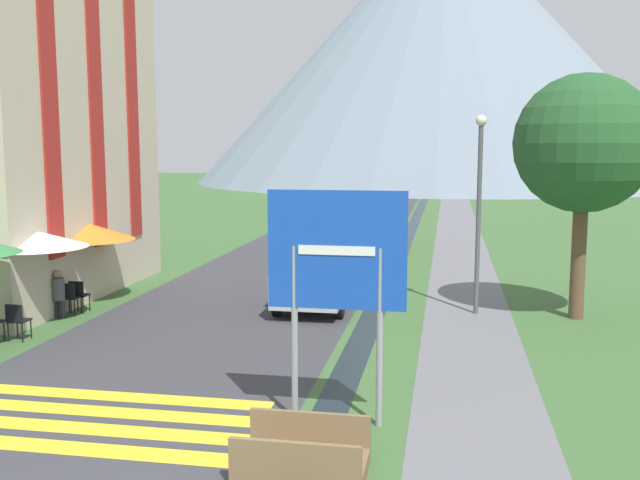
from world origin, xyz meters
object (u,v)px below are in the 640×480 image
(footbridge, at_px, (303,457))
(person_seated_far, at_px, (58,291))
(parked_car_near, at_px, (316,274))
(cafe_chair_far_right, at_px, (78,293))
(parked_car_far, at_px, (368,228))
(cafe_chair_far_left, at_px, (70,296))
(cafe_chair_near_right, at_px, (17,319))
(person_seated_near, at_px, (8,302))
(road_sign, at_px, (337,269))
(cafe_umbrella_rear_orange, at_px, (89,232))
(streetlamp, at_px, (479,197))
(hotel_building, at_px, (4,69))
(tree_by_path, at_px, (584,144))
(cafe_umbrella_middle_white, at_px, (36,239))

(footbridge, height_order, person_seated_far, person_seated_far)
(parked_car_near, relative_size, cafe_chair_far_right, 4.52)
(parked_car_far, distance_m, cafe_chair_far_left, 14.17)
(cafe_chair_near_right, bearing_deg, footbridge, -34.25)
(person_seated_near, distance_m, person_seated_far, 1.46)
(road_sign, xyz_separation_m, cafe_umbrella_rear_orange, (-8.07, 7.47, -0.49))
(parked_car_near, distance_m, parked_car_far, 10.68)
(person_seated_far, distance_m, streetlamp, 10.89)
(hotel_building, distance_m, parked_car_far, 15.03)
(tree_by_path, bearing_deg, cafe_umbrella_middle_white, -167.68)
(footbridge, relative_size, streetlamp, 0.33)
(person_seated_far, height_order, tree_by_path, tree_by_path)
(cafe_umbrella_rear_orange, height_order, streetlamp, streetlamp)
(cafe_chair_near_right, bearing_deg, parked_car_far, 68.27)
(streetlamp, bearing_deg, tree_by_path, -1.82)
(road_sign, xyz_separation_m, person_seated_near, (-8.43, 4.19, -1.77))
(hotel_building, height_order, parked_car_near, hotel_building)
(parked_car_near, relative_size, tree_by_path, 0.63)
(cafe_chair_far_left, bearing_deg, cafe_umbrella_rear_orange, 75.67)
(cafe_chair_far_left, bearing_deg, cafe_chair_near_right, -111.12)
(parked_car_far, xyz_separation_m, person_seated_far, (-6.38, -13.01, -0.23))
(hotel_building, bearing_deg, cafe_chair_far_left, -36.69)
(cafe_chair_near_right, bearing_deg, parked_car_near, 37.37)
(parked_car_near, relative_size, person_seated_far, 3.12)
(streetlamp, height_order, tree_by_path, tree_by_path)
(streetlamp, bearing_deg, road_sign, -107.05)
(cafe_chair_far_left, height_order, tree_by_path, tree_by_path)
(cafe_umbrella_middle_white, relative_size, person_seated_far, 2.02)
(road_sign, distance_m, cafe_umbrella_rear_orange, 11.01)
(footbridge, relative_size, cafe_umbrella_middle_white, 0.68)
(person_seated_near, xyz_separation_m, person_seated_far, (0.48, 1.38, 0.00))
(cafe_chair_far_right, height_order, cafe_umbrella_rear_orange, cafe_umbrella_rear_orange)
(parked_car_far, distance_m, cafe_umbrella_middle_white, 15.14)
(road_sign, relative_size, footbridge, 2.15)
(hotel_building, height_order, road_sign, hotel_building)
(parked_car_far, height_order, person_seated_far, parked_car_far)
(person_seated_near, bearing_deg, streetlamp, 18.90)
(footbridge, xyz_separation_m, cafe_chair_near_right, (-7.53, 5.19, 0.29))
(cafe_chair_far_left, bearing_deg, road_sign, -60.47)
(cafe_chair_near_right, relative_size, cafe_umbrella_rear_orange, 0.34)
(cafe_chair_far_right, distance_m, person_seated_far, 0.64)
(person_seated_near, bearing_deg, hotel_building, 121.15)
(hotel_building, xyz_separation_m, road_sign, (10.77, -8.07, -4.00))
(hotel_building, height_order, cafe_chair_far_left, hotel_building)
(road_sign, bearing_deg, cafe_umbrella_rear_orange, 137.23)
(parked_car_near, relative_size, parked_car_far, 0.96)
(cafe_chair_far_right, xyz_separation_m, cafe_umbrella_middle_white, (-0.40, -1.17, 1.56))
(cafe_chair_near_right, bearing_deg, road_sign, -23.61)
(cafe_chair_far_left, distance_m, cafe_chair_near_right, 2.44)
(parked_car_far, relative_size, cafe_chair_far_left, 4.69)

